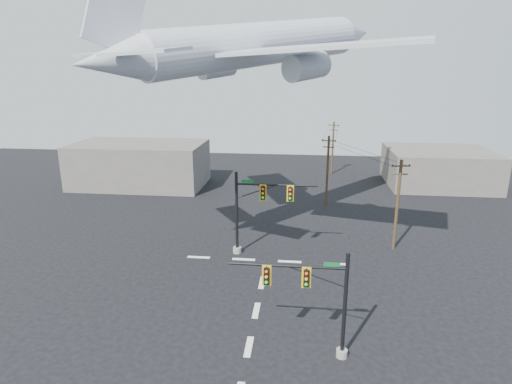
# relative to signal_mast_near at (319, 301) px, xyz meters

# --- Properties ---
(ground) EXTENTS (120.00, 120.00, 0.00)m
(ground) POSITION_rel_signal_mast_near_xyz_m (-3.99, 0.34, -3.51)
(ground) COLOR black
(ground) RESTS_ON ground
(lane_markings) EXTENTS (14.00, 21.20, 0.01)m
(lane_markings) POSITION_rel_signal_mast_near_xyz_m (-3.99, 5.67, -3.50)
(lane_markings) COLOR silver
(lane_markings) RESTS_ON ground
(signal_mast_near) EXTENTS (6.87, 0.71, 6.47)m
(signal_mast_near) POSITION_rel_signal_mast_near_xyz_m (0.00, 0.00, 0.00)
(signal_mast_near) COLOR gray
(signal_mast_near) RESTS_ON ground
(signal_mast_far) EXTENTS (7.35, 0.83, 7.51)m
(signal_mast_far) POSITION_rel_signal_mast_near_xyz_m (-5.25, 13.64, 0.53)
(signal_mast_far) COLOR gray
(signal_mast_far) RESTS_ON ground
(utility_pole_a) EXTENTS (1.67, 0.36, 8.36)m
(utility_pole_a) POSITION_rel_signal_mast_near_xyz_m (7.40, 16.18, 0.87)
(utility_pole_a) COLOR #43301C
(utility_pole_a) RESTS_ON ground
(utility_pole_b) EXTENTS (1.68, 0.54, 8.44)m
(utility_pole_b) POSITION_rel_signal_mast_near_xyz_m (1.81, 28.90, 0.91)
(utility_pole_b) COLOR #43301C
(utility_pole_b) RESTS_ON ground
(utility_pole_c) EXTENTS (1.62, 0.66, 8.19)m
(utility_pole_c) POSITION_rel_signal_mast_near_xyz_m (3.40, 45.18, 0.78)
(utility_pole_c) COLOR #43301C
(utility_pole_c) RESTS_ON ground
(power_lines) EXTENTS (7.11, 29.01, 0.12)m
(power_lines) POSITION_rel_signal_mast_near_xyz_m (3.53, 30.38, 4.24)
(power_lines) COLOR black
(airliner) EXTENTS (26.35, 28.00, 8.49)m
(airliner) POSITION_rel_signal_mast_near_xyz_m (-5.08, 16.49, 14.33)
(airliner) COLOR silver
(building_left) EXTENTS (18.00, 10.00, 6.00)m
(building_left) POSITION_rel_signal_mast_near_xyz_m (-23.99, 35.34, -0.51)
(building_left) COLOR #646058
(building_left) RESTS_ON ground
(building_right) EXTENTS (14.00, 12.00, 5.00)m
(building_right) POSITION_rel_signal_mast_near_xyz_m (18.01, 40.34, -1.01)
(building_right) COLOR #646058
(building_right) RESTS_ON ground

